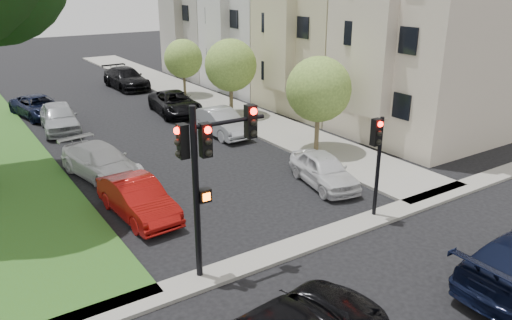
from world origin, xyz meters
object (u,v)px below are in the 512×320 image
car_parked_2 (175,103)px  small_tree_b (231,65)px  small_tree_a (319,89)px  car_parked_1 (221,122)px  car_parked_5 (138,199)px  traffic_signal_main (208,161)px  car_parked_4 (126,78)px  car_parked_8 (39,107)px  car_parked_7 (59,117)px  car_parked_6 (101,162)px  small_tree_c (183,59)px  car_parked_0 (324,170)px  traffic_signal_secondary (377,150)px

car_parked_2 → small_tree_b: bearing=-35.0°
small_tree_a → car_parked_1: bearing=116.5°
car_parked_2 → car_parked_5: 14.55m
small_tree_a → traffic_signal_main: (-9.60, -6.70, 0.38)m
car_parked_4 → car_parked_8: size_ratio=1.15×
traffic_signal_main → car_parked_7: bearing=90.3°
car_parked_4 → car_parked_6: car_parked_4 is taller
car_parked_2 → car_parked_4: car_parked_4 is taller
car_parked_1 → car_parked_4: bearing=89.4°
traffic_signal_main → small_tree_c: bearing=65.9°
car_parked_0 → car_parked_1: size_ratio=0.91×
car_parked_4 → car_parked_5: 23.13m
traffic_signal_main → car_parked_1: 14.01m
car_parked_4 → car_parked_7: (-7.16, -9.15, -0.00)m
small_tree_b → car_parked_2: size_ratio=0.94×
car_parked_5 → small_tree_b: bearing=41.6°
small_tree_b → car_parked_0: (-2.51, -11.62, -2.49)m
traffic_signal_secondary → car_parked_1: bearing=87.3°
car_parked_2 → car_parked_5: size_ratio=1.19×
small_tree_b → traffic_signal_secondary: size_ratio=1.27×
car_parked_8 → small_tree_a: bearing=-66.9°
car_parked_0 → traffic_signal_secondary: bearing=-88.1°
small_tree_a → car_parked_8: size_ratio=0.99×
car_parked_0 → car_parked_6: size_ratio=0.83×
small_tree_c → car_parked_4: small_tree_c is taller
car_parked_8 → traffic_signal_main: bearing=-100.2°
traffic_signal_main → car_parked_5: (-0.39, 4.71, -2.81)m
car_parked_2 → car_parked_4: (0.16, 9.31, 0.09)m
small_tree_a → traffic_signal_secondary: size_ratio=1.26×
small_tree_c → car_parked_7: size_ratio=0.88×
car_parked_1 → car_parked_7: car_parked_7 is taller
small_tree_a → car_parked_6: small_tree_a is taller
car_parked_4 → car_parked_7: size_ratio=1.17×
car_parked_6 → car_parked_7: (0.20, 8.19, 0.10)m
small_tree_b → car_parked_4: (-2.53, 11.72, -2.37)m
car_parked_0 → car_parked_8: size_ratio=0.83×
traffic_signal_main → car_parked_6: 9.68m
car_parked_2 → car_parked_7: size_ratio=1.08×
traffic_signal_main → car_parked_7: traffic_signal_main is taller
traffic_signal_secondary → car_parked_7: (-6.61, 17.48, -1.81)m
car_parked_1 → car_parked_4: car_parked_4 is taller
car_parked_1 → car_parked_7: 9.15m
car_parked_1 → car_parked_2: 5.53m
small_tree_b → car_parked_4: small_tree_b is taller
car_parked_0 → car_parked_8: (-7.51, 18.02, -0.01)m
car_parked_4 → car_parked_7: 11.63m
small_tree_b → small_tree_c: size_ratio=1.16×
traffic_signal_secondary → car_parked_2: size_ratio=0.74×
traffic_signal_main → car_parked_7: size_ratio=1.09×
small_tree_a → small_tree_b: (-0.00, 8.18, 0.03)m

